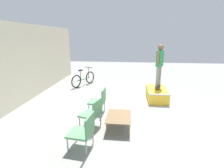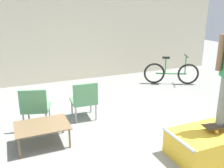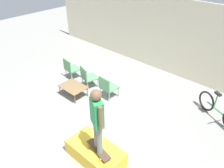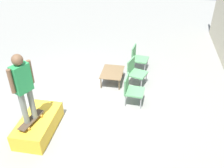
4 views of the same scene
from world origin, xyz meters
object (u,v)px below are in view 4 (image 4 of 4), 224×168
object	(u,v)px
person_skater	(23,84)
patio_chair_right	(131,89)
skate_ramp_box	(39,124)
coffee_table	(112,73)
skateboard_on_ramp	(31,120)
patio_chair_left	(138,57)
patio_chair_center	(135,71)

from	to	relation	value
person_skater	patio_chair_right	bearing A→B (deg)	154.98
skate_ramp_box	coffee_table	bearing A→B (deg)	151.37
skateboard_on_ramp	patio_chair_right	bearing A→B (deg)	140.44
patio_chair_left	coffee_table	bearing A→B (deg)	151.84
patio_chair_left	patio_chair_center	size ratio (longest dim) A/B	1.00
skate_ramp_box	skateboard_on_ramp	bearing A→B (deg)	-15.56
person_skater	patio_chair_right	size ratio (longest dim) A/B	1.97
coffee_table	patio_chair_left	bearing A→B (deg)	144.37
person_skater	skateboard_on_ramp	bearing A→B (deg)	179.46
skateboard_on_ramp	patio_chair_right	xyz separation A→B (m)	(-1.75, 2.17, -0.04)
skate_ramp_box	skateboard_on_ramp	distance (m)	0.35
patio_chair_left	skate_ramp_box	bearing A→B (deg)	156.76
patio_chair_right	patio_chair_left	bearing A→B (deg)	3.35
skate_ramp_box	patio_chair_center	xyz separation A→B (m)	(-2.59, 2.12, 0.25)
person_skater	patio_chair_center	xyz separation A→B (m)	(-2.77, 2.17, -1.05)
skate_ramp_box	person_skater	size ratio (longest dim) A/B	0.88
person_skater	patio_chair_left	world-z (taller)	person_skater
person_skater	coffee_table	bearing A→B (deg)	178.18
skate_ramp_box	patio_chair_left	distance (m)	4.15
skateboard_on_ramp	patio_chair_left	bearing A→B (deg)	161.42
skateboard_on_ramp	person_skater	world-z (taller)	person_skater
skate_ramp_box	patio_chair_right	world-z (taller)	patio_chair_right
coffee_table	patio_chair_center	size ratio (longest dim) A/B	1.08
skate_ramp_box	skateboard_on_ramp	size ratio (longest dim) A/B	1.86
skate_ramp_box	patio_chair_center	bearing A→B (deg)	140.64
skateboard_on_ramp	patio_chair_left	distance (m)	4.33
patio_chair_center	coffee_table	bearing A→B (deg)	108.89
skateboard_on_ramp	patio_chair_right	world-z (taller)	patio_chair_right
skateboard_on_ramp	patio_chair_left	xyz separation A→B (m)	(-3.75, 2.17, -0.04)
patio_chair_center	patio_chair_right	xyz separation A→B (m)	(1.01, -0.00, 0.00)
skateboard_on_ramp	patio_chair_center	xyz separation A→B (m)	(-2.77, 2.17, -0.04)
skate_ramp_box	patio_chair_center	world-z (taller)	patio_chair_center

